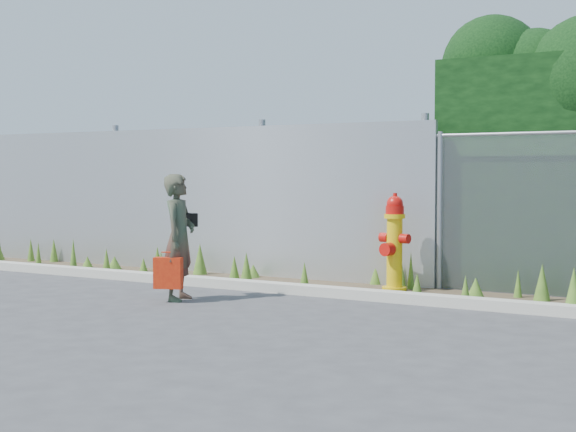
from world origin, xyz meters
The scene contains 8 objects.
ground centered at (0.00, 0.00, 0.00)m, with size 80.00×80.00×0.00m, color #3C3C3E.
curb centered at (0.00, 1.80, 0.06)m, with size 16.00×0.22×0.12m, color #ACA99B.
weed_strip centered at (0.14, 2.48, 0.13)m, with size 16.00×1.31×0.55m.
corrugated_fence centered at (-3.25, 3.01, 1.10)m, with size 8.50×0.21×2.30m.
fire_hydrant centered at (0.61, 2.54, 0.61)m, with size 0.42×0.38×1.26m.
woman centered at (-1.37, 0.67, 0.75)m, with size 0.55×0.36×1.50m, color #0F6441.
red_tote_bag centered at (-1.38, 0.46, 0.35)m, with size 0.33×0.12×0.43m.
black_shoulder_bag centered at (-1.39, 0.90, 0.95)m, with size 0.22×0.09×0.16m.
Camera 1 is at (4.39, -6.97, 1.50)m, focal length 50.00 mm.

